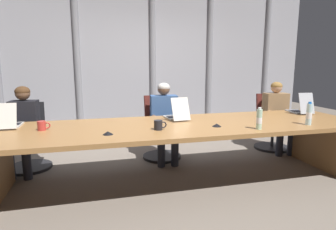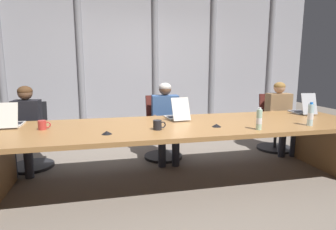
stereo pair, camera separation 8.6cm
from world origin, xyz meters
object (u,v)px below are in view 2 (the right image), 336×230
at_px(laptop_left_mid, 177,115).
at_px(person_left_mid, 166,117).
at_px(water_bottle_secondary, 310,115).
at_px(coffee_mug_far, 158,125).
at_px(laptop_center, 303,109).
at_px(water_bottle_primary, 259,120).
at_px(office_chair_left_end, 31,143).
at_px(office_chair_center, 274,129).
at_px(conference_mic_middle, 107,133).
at_px(person_left_end, 25,124).
at_px(coffee_mug_near, 43,125).
at_px(person_center, 281,113).
at_px(laptop_left_end, 11,122).
at_px(conference_mic_right_side, 216,125).

relative_size(laptop_left_mid, person_left_mid, 0.39).
distance_m(water_bottle_secondary, coffee_mug_far, 1.82).
bearing_deg(laptop_center, water_bottle_primary, 130.14).
xyz_separation_m(office_chair_left_end, coffee_mug_far, (1.61, -1.24, 0.44)).
relative_size(office_chair_center, conference_mic_middle, 8.61).
xyz_separation_m(laptop_center, coffee_mug_far, (-2.30, -0.56, -0.01)).
bearing_deg(person_left_end, laptop_center, 87.77).
bearing_deg(office_chair_left_end, person_left_mid, 83.15).
bearing_deg(water_bottle_primary, laptop_left_mid, 132.25).
bearing_deg(coffee_mug_far, conference_mic_middle, -171.67).
height_order(office_chair_left_end, coffee_mug_near, office_chair_left_end).
distance_m(laptop_left_mid, person_center, 2.01).
xyz_separation_m(person_left_mid, conference_mic_middle, (-0.89, -1.17, 0.08)).
bearing_deg(water_bottle_secondary, person_left_mid, 138.98).
relative_size(person_left_end, coffee_mug_far, 8.10).
bearing_deg(water_bottle_secondary, person_center, 69.11).
bearing_deg(person_center, coffee_mug_near, -71.99).
height_order(laptop_left_end, laptop_left_mid, laptop_left_mid).
height_order(person_left_end, water_bottle_secondary, person_left_end).
relative_size(laptop_left_end, office_chair_center, 0.44).
distance_m(office_chair_center, coffee_mug_far, 2.66).
xyz_separation_m(laptop_left_mid, person_left_mid, (-0.03, 0.53, -0.12)).
relative_size(office_chair_left_end, person_left_mid, 0.78).
height_order(person_left_mid, coffee_mug_far, person_left_mid).
bearing_deg(laptop_left_mid, office_chair_left_end, 65.49).
xyz_separation_m(office_chair_left_end, conference_mic_middle, (1.06, -1.32, 0.41)).
xyz_separation_m(laptop_center, conference_mic_middle, (-2.86, -0.64, -0.04)).
distance_m(person_left_mid, coffee_mug_near, 1.78).
xyz_separation_m(office_chair_center, conference_mic_middle, (-2.87, -1.33, 0.40)).
relative_size(laptop_left_mid, conference_mic_middle, 4.16).
xyz_separation_m(laptop_left_end, person_center, (3.94, 0.53, -0.13)).
relative_size(person_center, coffee_mug_far, 8.09).
xyz_separation_m(person_left_end, conference_mic_middle, (1.07, -1.16, 0.09)).
xyz_separation_m(office_chair_left_end, office_chair_center, (3.92, 0.00, 0.01)).
height_order(water_bottle_primary, coffee_mug_far, water_bottle_primary).
height_order(office_chair_left_end, coffee_mug_far, office_chair_left_end).
xyz_separation_m(water_bottle_secondary, coffee_mug_far, (-1.81, 0.19, -0.07)).
xyz_separation_m(person_left_mid, water_bottle_secondary, (1.47, -1.28, 0.19)).
bearing_deg(laptop_center, laptop_left_end, 96.05).
distance_m(office_chair_center, person_center, 0.34).
distance_m(laptop_center, water_bottle_secondary, 0.90).
xyz_separation_m(person_left_end, coffee_mug_far, (1.63, -1.08, 0.13)).
bearing_deg(laptop_center, person_left_mid, 81.01).
bearing_deg(coffee_mug_far, office_chair_left_end, 142.43).
bearing_deg(conference_mic_middle, conference_mic_right_side, 3.52).
bearing_deg(conference_mic_right_side, person_center, 34.32).
distance_m(office_chair_left_end, conference_mic_middle, 1.74).
height_order(person_left_mid, coffee_mug_near, person_left_mid).
relative_size(office_chair_left_end, person_left_end, 0.79).
bearing_deg(conference_mic_middle, laptop_left_end, 149.39).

